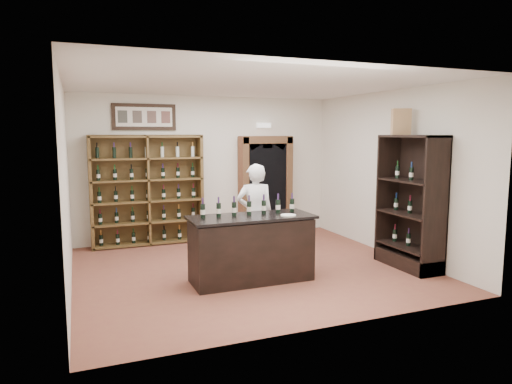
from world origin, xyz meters
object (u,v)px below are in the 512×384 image
(shopkeeper, at_px, (255,214))
(wine_crate, at_px, (401,122))
(counter_bottle_0, at_px, (203,211))
(wine_shelf, at_px, (147,190))
(side_cabinet, at_px, (411,223))
(tasting_counter, at_px, (251,249))

(shopkeeper, distance_m, wine_crate, 2.90)
(counter_bottle_0, height_order, shopkeeper, shopkeeper)
(wine_shelf, xyz_separation_m, side_cabinet, (3.82, -3.23, -0.35))
(wine_shelf, xyz_separation_m, tasting_counter, (1.10, -2.93, -0.61))
(side_cabinet, distance_m, shopkeeper, 2.60)
(wine_crate, bearing_deg, shopkeeper, -179.50)
(wine_shelf, bearing_deg, counter_bottle_0, -82.38)
(counter_bottle_0, bearing_deg, tasting_counter, -7.29)
(shopkeeper, bearing_deg, side_cabinet, 165.22)
(tasting_counter, bearing_deg, counter_bottle_0, 172.71)
(wine_shelf, relative_size, wine_crate, 5.03)
(wine_crate, bearing_deg, wine_shelf, 163.06)
(counter_bottle_0, bearing_deg, shopkeeper, 34.44)
(tasting_counter, height_order, side_cabinet, side_cabinet)
(side_cabinet, bearing_deg, wine_shelf, 139.79)
(wine_shelf, height_order, counter_bottle_0, wine_shelf)
(tasting_counter, xyz_separation_m, shopkeeper, (0.39, 0.86, 0.37))
(shopkeeper, bearing_deg, wine_shelf, -42.64)
(wine_shelf, relative_size, shopkeeper, 1.28)
(counter_bottle_0, xyz_separation_m, wine_crate, (3.42, -0.08, 1.31))
(tasting_counter, bearing_deg, wine_shelf, 110.56)
(tasting_counter, height_order, shopkeeper, shopkeeper)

